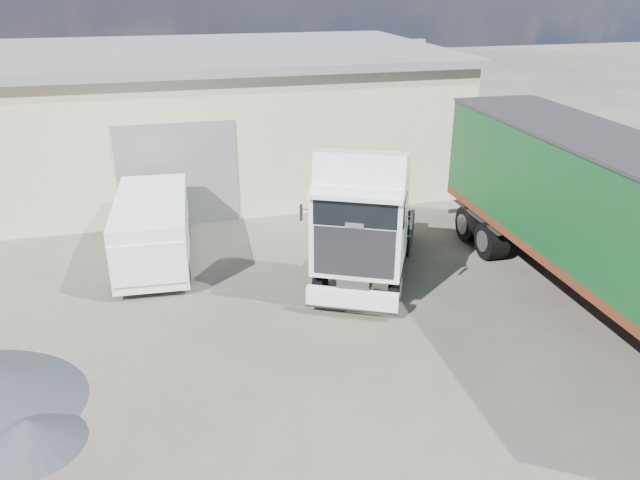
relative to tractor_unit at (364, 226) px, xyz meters
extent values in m
plane|color=#282620|center=(-2.75, -4.17, -1.73)|extent=(120.00, 120.00, 0.00)
cube|color=beige|center=(-8.75, 11.83, 0.77)|extent=(30.00, 12.00, 5.00)
cube|color=slate|center=(-8.75, 11.83, 3.42)|extent=(30.60, 12.60, 0.30)
cube|color=slate|center=(-4.75, 5.81, 0.07)|extent=(4.00, 0.08, 3.60)
cube|color=slate|center=(-8.75, 11.83, 3.62)|extent=(30.60, 0.40, 0.15)
cube|color=maroon|center=(8.75, 1.83, -0.48)|extent=(0.35, 26.00, 2.50)
cylinder|color=black|center=(-0.49, -1.00, -1.24)|extent=(2.47, 1.87, 0.98)
cylinder|color=black|center=(0.92, 1.90, -1.24)|extent=(2.51, 1.89, 0.98)
cylinder|color=black|center=(1.49, 3.07, -1.24)|extent=(2.51, 1.89, 0.98)
cube|color=#2D2D30|center=(0.48, 0.99, -0.90)|extent=(3.41, 5.84, 0.28)
cube|color=silver|center=(-0.87, -1.79, -1.22)|extent=(2.22, 1.24, 0.51)
cube|color=silver|center=(-0.35, -0.71, 0.37)|extent=(3.00, 2.92, 2.26)
cube|color=black|center=(-0.81, -1.67, 0.02)|extent=(1.85, 0.94, 1.29)
cube|color=black|center=(-0.80, -1.65, 1.04)|extent=(1.89, 0.95, 0.69)
cube|color=silver|center=(-0.27, -0.55, 1.82)|extent=(2.84, 2.61, 1.13)
cube|color=#0D5F37|center=(-1.23, 0.13, 0.11)|extent=(0.31, 0.63, 1.02)
cube|color=#0D5F37|center=(0.86, -0.89, 0.11)|extent=(0.31, 0.63, 1.02)
cylinder|color=#2D2D30|center=(1.01, 2.07, -0.71)|extent=(1.36, 1.36, 0.11)
cylinder|color=black|center=(5.47, 1.31, -1.15)|extent=(2.83, 1.23, 1.17)
cube|color=#2D2D30|center=(5.36, -3.15, -0.74)|extent=(1.21, 13.22, 0.39)
cube|color=#572414|center=(5.36, -3.15, -0.38)|extent=(3.07, 13.27, 0.26)
cube|color=black|center=(5.36, -3.15, 1.18)|extent=(3.07, 13.27, 2.86)
cube|color=#2D2D30|center=(5.36, -3.15, 2.64)|extent=(3.14, 13.33, 0.09)
cylinder|color=black|center=(-5.77, 1.13, -1.38)|extent=(2.09, 0.81, 0.70)
cylinder|color=black|center=(-5.59, 4.54, -1.38)|extent=(2.09, 0.81, 0.70)
cube|color=silver|center=(-5.68, 2.83, -0.61)|extent=(2.29, 5.01, 1.82)
cube|color=silver|center=(-5.79, 0.81, -0.66)|extent=(2.02, 1.07, 1.17)
cube|color=black|center=(-5.78, 1.02, -0.08)|extent=(1.87, 0.19, 0.64)
cone|color=#20242B|center=(-8.06, -4.82, -1.45)|extent=(2.41, 2.41, 0.57)
camera|label=1|loc=(-5.11, -15.08, 6.39)|focal=35.00mm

